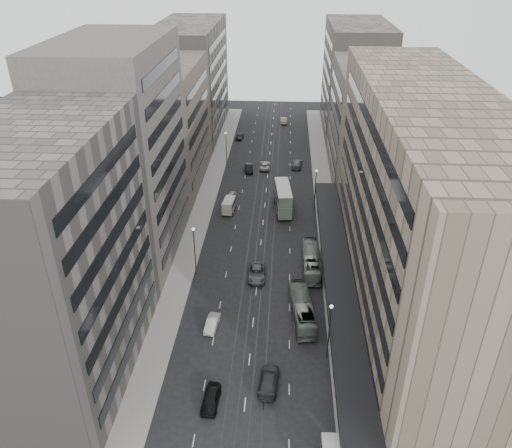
% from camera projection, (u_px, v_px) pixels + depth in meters
% --- Properties ---
extents(ground, '(220.00, 220.00, 0.00)m').
position_uv_depth(ground, '(253.00, 327.00, 67.62)').
color(ground, black).
rests_on(ground, ground).
extents(sidewalk_right, '(4.00, 125.00, 0.15)m').
position_uv_depth(sidewalk_right, '(325.00, 203.00, 99.49)').
color(sidewalk_right, gray).
rests_on(sidewalk_right, ground).
extents(sidewalk_left, '(4.00, 125.00, 0.15)m').
position_uv_depth(sidewalk_left, '(206.00, 200.00, 100.76)').
color(sidewalk_left, gray).
rests_on(sidewalk_left, ground).
extents(department_store, '(19.20, 60.00, 30.00)m').
position_uv_depth(department_store, '(418.00, 207.00, 66.04)').
color(department_store, gray).
rests_on(department_store, ground).
extents(building_right_mid, '(15.00, 28.00, 24.00)m').
position_uv_depth(building_right_mid, '(370.00, 123.00, 105.67)').
color(building_right_mid, '#524E47').
rests_on(building_right_mid, ground).
extents(building_right_far, '(15.00, 32.00, 28.00)m').
position_uv_depth(building_right_far, '(355.00, 79.00, 130.71)').
color(building_right_far, slate).
rests_on(building_right_far, ground).
extents(building_left_a, '(15.00, 28.00, 30.00)m').
position_uv_depth(building_left_a, '(51.00, 263.00, 54.41)').
color(building_left_a, slate).
rests_on(building_left_a, ground).
extents(building_left_b, '(15.00, 26.00, 34.00)m').
position_uv_depth(building_left_b, '(122.00, 154.00, 76.85)').
color(building_left_b, '#524E47').
rests_on(building_left_b, ground).
extents(building_left_c, '(15.00, 28.00, 25.00)m').
position_uv_depth(building_left_c, '(163.00, 126.00, 102.50)').
color(building_left_c, '#6C5F54').
rests_on(building_left_c, ground).
extents(building_left_d, '(15.00, 38.00, 28.00)m').
position_uv_depth(building_left_d, '(191.00, 80.00, 130.39)').
color(building_left_d, slate).
rests_on(building_left_d, ground).
extents(lamp_right_near, '(0.44, 0.44, 8.32)m').
position_uv_depth(lamp_right_near, '(330.00, 325.00, 60.20)').
color(lamp_right_near, '#262628').
rests_on(lamp_right_near, ground).
extents(lamp_right_far, '(0.44, 0.44, 8.32)m').
position_uv_depth(lamp_right_far, '(316.00, 185.00, 94.90)').
color(lamp_right_far, '#262628').
rests_on(lamp_right_far, ground).
extents(lamp_left_near, '(0.44, 0.44, 8.32)m').
position_uv_depth(lamp_left_near, '(194.00, 246.00, 75.98)').
color(lamp_left_near, '#262628').
rests_on(lamp_left_near, ground).
extents(lamp_left_far, '(0.44, 0.44, 8.32)m').
position_uv_depth(lamp_left_far, '(226.00, 145.00, 113.29)').
color(lamp_left_far, '#262628').
rests_on(lamp_left_far, ground).
extents(bus_near, '(3.86, 11.11, 3.03)m').
position_uv_depth(bus_near, '(302.00, 309.00, 68.67)').
color(bus_near, slate).
rests_on(bus_near, ground).
extents(bus_far, '(2.56, 10.92, 3.04)m').
position_uv_depth(bus_far, '(311.00, 261.00, 78.94)').
color(bus_far, gray).
rests_on(bus_far, ground).
extents(double_decker, '(3.69, 9.55, 5.10)m').
position_uv_depth(double_decker, '(283.00, 198.00, 95.46)').
color(double_decker, slate).
rests_on(double_decker, ground).
extents(panel_van, '(2.44, 4.43, 2.69)m').
position_uv_depth(panel_van, '(229.00, 205.00, 95.60)').
color(panel_van, '#B8B1A6').
rests_on(panel_van, ground).
extents(sedan_0, '(2.08, 4.67, 1.56)m').
position_uv_depth(sedan_0, '(211.00, 399.00, 56.09)').
color(sedan_0, black).
rests_on(sedan_0, ground).
extents(sedan_1, '(1.84, 4.25, 1.36)m').
position_uv_depth(sedan_1, '(212.00, 323.00, 67.31)').
color(sedan_1, silver).
rests_on(sedan_1, ground).
extents(sedan_2, '(2.84, 5.79, 1.58)m').
position_uv_depth(sedan_2, '(257.00, 273.00, 77.34)').
color(sedan_2, '#535255').
rests_on(sedan_2, ground).
extents(sedan_3, '(2.72, 5.72, 1.61)m').
position_uv_depth(sedan_3, '(269.00, 380.00, 58.40)').
color(sedan_3, '#29292C').
rests_on(sedan_3, ground).
extents(sedan_4, '(2.16, 4.26, 1.39)m').
position_uv_depth(sedan_4, '(231.00, 197.00, 100.63)').
color(sedan_4, '#B3A594').
rests_on(sedan_4, ground).
extents(sedan_5, '(2.28, 4.90, 1.55)m').
position_uv_depth(sedan_5, '(249.00, 168.00, 112.95)').
color(sedan_5, black).
rests_on(sedan_5, ground).
extents(sedan_6, '(2.52, 5.21, 1.43)m').
position_uv_depth(sedan_6, '(265.00, 165.00, 114.57)').
color(sedan_6, '#B6B5B1').
rests_on(sedan_6, ground).
extents(sedan_7, '(2.79, 5.60, 1.56)m').
position_uv_depth(sedan_7, '(297.00, 164.00, 115.22)').
color(sedan_7, '#5F5F62').
rests_on(sedan_7, ground).
extents(sedan_8, '(2.20, 4.43, 1.45)m').
position_uv_depth(sedan_8, '(240.00, 136.00, 131.62)').
color(sedan_8, '#2A2B2D').
rests_on(sedan_8, ground).
extents(sedan_9, '(2.02, 5.16, 1.67)m').
position_uv_depth(sedan_9, '(284.00, 120.00, 143.17)').
color(sedan_9, '#B0A492').
rests_on(sedan_9, ground).
extents(pedestrian, '(0.75, 0.74, 1.74)m').
position_uv_depth(pedestrian, '(342.00, 436.00, 51.57)').
color(pedestrian, black).
rests_on(pedestrian, sidewalk_right).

